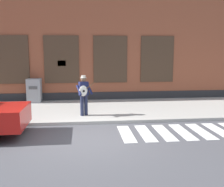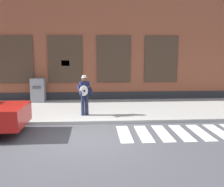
{
  "view_description": "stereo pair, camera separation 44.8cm",
  "coord_description": "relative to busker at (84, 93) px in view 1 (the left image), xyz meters",
  "views": [
    {
      "loc": [
        -0.17,
        -8.19,
        2.8
      ],
      "look_at": [
        0.94,
        1.97,
        1.16
      ],
      "focal_mm": 42.0,
      "sensor_mm": 36.0,
      "label": 1
    },
    {
      "loc": [
        0.27,
        -8.23,
        2.8
      ],
      "look_at": [
        0.94,
        1.97,
        1.16
      ],
      "focal_mm": 42.0,
      "sensor_mm": 36.0,
      "label": 2
    }
  ],
  "objects": [
    {
      "name": "busker",
      "position": [
        0.0,
        0.0,
        0.0
      ],
      "size": [
        0.79,
        0.67,
        1.7
      ],
      "color": "#1E233D",
      "rests_on": "sidewalk"
    },
    {
      "name": "crosswalk",
      "position": [
        4.12,
        -2.29,
        -1.09
      ],
      "size": [
        5.78,
        1.9,
        0.01
      ],
      "color": "silver",
      "rests_on": "ground"
    },
    {
      "name": "ground_plane",
      "position": [
        0.17,
        -2.67,
        -1.1
      ],
      "size": [
        160.0,
        160.0,
        0.0
      ],
      "primitive_type": "plane",
      "color": "#4C4C51"
    },
    {
      "name": "sidewalk",
      "position": [
        0.17,
        1.36,
        -1.03
      ],
      "size": [
        28.0,
        4.71,
        0.13
      ],
      "color": "#ADAAA3",
      "rests_on": "ground"
    },
    {
      "name": "utility_box",
      "position": [
        -2.61,
        3.26,
        -0.34
      ],
      "size": [
        0.72,
        0.64,
        1.26
      ],
      "color": "gray",
      "rests_on": "sidewalk"
    },
    {
      "name": "building_backdrop",
      "position": [
        0.17,
        5.71,
        3.34
      ],
      "size": [
        28.0,
        4.06,
        8.89
      ],
      "color": "brown",
      "rests_on": "ground"
    }
  ]
}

